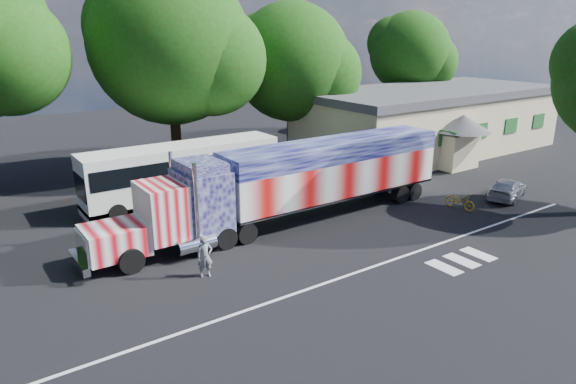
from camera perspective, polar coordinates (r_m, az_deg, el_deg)
ground at (r=24.58m, az=4.01°, el=-5.97°), size 100.00×100.00×0.00m
lane_markings at (r=23.20m, az=13.25°, el=-7.91°), size 30.00×2.67×0.01m
semi_truck at (r=26.92m, az=0.93°, el=1.29°), size 20.54×3.24×4.38m
coach_bus at (r=30.95m, az=-11.55°, el=2.17°), size 11.73×2.73×3.41m
hall_building at (r=44.96m, az=15.47°, el=7.76°), size 22.40×12.80×5.20m
parked_car at (r=33.90m, az=23.21°, el=0.35°), size 4.37×2.89×1.18m
woman at (r=21.54m, az=-9.23°, el=-7.10°), size 0.72×0.55×1.79m
bicycle at (r=30.90m, az=18.58°, el=-0.92°), size 0.83×1.90×0.97m
tree_far_ne at (r=52.40m, az=13.54°, el=14.80°), size 8.09×7.70×11.59m
tree_ne_a at (r=41.19m, az=0.60°, el=14.18°), size 9.62×9.16×11.98m
tree_n_mid at (r=36.19m, az=-12.66°, el=15.69°), size 11.19×10.66×14.24m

